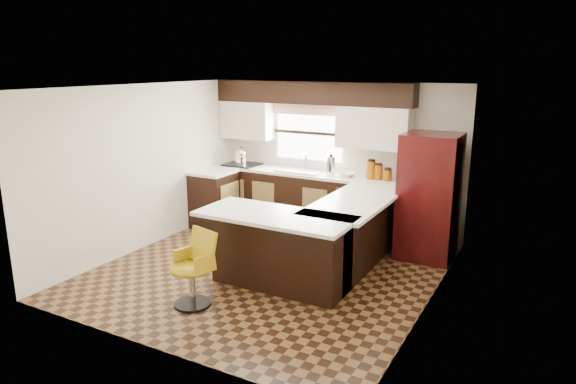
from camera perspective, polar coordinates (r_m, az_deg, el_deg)
The scene contains 30 objects.
floor at distance 6.93m, azimuth -2.12°, elevation -8.65°, with size 4.40×4.40×0.00m, color #49301A.
ceiling at distance 6.39m, azimuth -2.32°, elevation 11.60°, with size 4.40×4.40×0.00m, color silver.
wall_back at distance 8.48m, azimuth 5.43°, elevation 4.02°, with size 4.40×4.40×0.00m, color beige.
wall_front at distance 4.87m, azimuth -15.60°, elevation -4.14°, with size 4.40×4.40×0.00m, color beige.
wall_left at distance 7.82m, azimuth -15.57°, elevation 2.70°, with size 4.40×4.40×0.00m, color beige.
wall_right at distance 5.80m, azimuth 15.92°, elevation -1.23°, with size 4.40×4.40×0.00m, color beige.
base_cab_back at distance 8.57m, azimuth 1.75°, elevation -0.96°, with size 3.30×0.60×0.90m, color black.
base_cab_left at distance 8.72m, azimuth -8.14°, elevation -0.82°, with size 0.60×0.70×0.90m, color black.
counter_back at distance 8.46m, azimuth 1.77°, elevation 2.13°, with size 3.30×0.60×0.04m, color silver.
counter_left at distance 8.61m, azimuth -8.25°, elevation 2.21°, with size 0.60×0.70×0.04m, color silver.
soffit at distance 8.37m, azimuth 2.55°, elevation 10.97°, with size 3.40×0.35×0.36m, color black.
upper_cab_left at distance 9.01m, azimuth -4.54°, elevation 7.98°, with size 0.94×0.35×0.64m, color beige.
upper_cab_right at distance 8.00m, azimuth 9.52°, elevation 7.05°, with size 1.14×0.35×0.64m, color beige.
window_pane at distance 8.62m, azimuth 2.35°, elevation 6.59°, with size 1.20×0.02×0.90m, color white.
valance at distance 8.54m, azimuth 2.26°, elevation 9.15°, with size 1.30×0.06×0.18m, color #D19B93.
sink at distance 8.45m, azimuth 1.41°, elevation 2.39°, with size 0.75×0.45×0.03m, color #B2B2B7.
dishwasher at distance 7.93m, azimuth 7.27°, elevation -2.47°, with size 0.58×0.03×0.78m, color black.
cooktop at distance 9.03m, azimuth -5.10°, elevation 3.08°, with size 0.58×0.50×0.03m, color black.
peninsula_long at distance 6.92m, azimuth 6.96°, elevation -4.78°, with size 0.60×1.95×0.90m, color black.
peninsula_return at distance 6.31m, azimuth -0.83°, elevation -6.60°, with size 1.65×0.60×0.90m, color black.
counter_pen_long at distance 6.77m, azimuth 7.47°, elevation -1.05°, with size 0.84×1.95×0.04m, color silver.
counter_pen_return at distance 6.09m, azimuth -1.43°, elevation -2.67°, with size 1.89×0.84×0.04m, color silver.
refrigerator at distance 7.38m, azimuth 15.40°, elevation -0.50°, with size 0.75×0.72×1.76m, color #350809.
bar_chair at distance 5.92m, azimuth -10.72°, elevation -8.47°, with size 0.46×0.46×0.86m, color #B39110, non-canonical shape.
kettle at distance 9.01m, azimuth -5.25°, elevation 4.10°, with size 0.22×0.22×0.30m, color silver, non-canonical shape.
percolator at distance 8.22m, azimuth 4.77°, elevation 2.96°, with size 0.13×0.13×0.30m, color silver.
mixing_bowl at distance 8.14m, azimuth 6.56°, elevation 1.95°, with size 0.25×0.25×0.06m, color white.
canister_large at distance 8.00m, azimuth 9.19°, elevation 2.43°, with size 0.14×0.14×0.27m, color #8D4904.
canister_med at distance 7.97m, azimuth 10.01°, elevation 2.17°, with size 0.13×0.13×0.23m, color #8D4904.
canister_small at distance 7.93m, azimuth 11.01°, elevation 1.85°, with size 0.13×0.13×0.17m, color #8D4904.
Camera 1 is at (3.28, -5.48, 2.69)m, focal length 32.00 mm.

